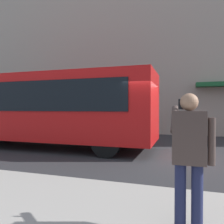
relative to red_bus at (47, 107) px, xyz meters
The scene contains 4 objects.
ground_plane 5.16m from the red_bus, behind, with size 60.00×60.00×0.00m, color #2B2B2D.
building_facade_far 9.22m from the red_bus, 126.76° to the right, with size 28.00×1.55×12.00m.
red_bus is the anchor object (origin of this frame).
pedestrian_photographer 7.61m from the red_bus, 136.96° to the left, with size 0.53×0.52×1.70m.
Camera 1 is at (-0.61, 7.87, 1.67)m, focal length 35.91 mm.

